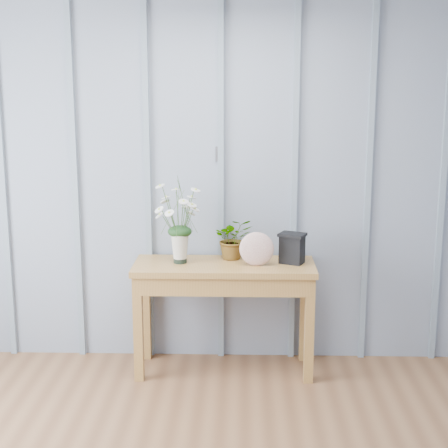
{
  "coord_description": "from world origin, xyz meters",
  "views": [
    {
      "loc": [
        0.4,
        -2.38,
        1.97
      ],
      "look_at": [
        0.28,
        1.94,
        1.03
      ],
      "focal_mm": 55.0,
      "sensor_mm": 36.0,
      "label": 1
    }
  ],
  "objects_px": {
    "felt_disc_vessel": "(257,249)",
    "carved_box": "(292,248)",
    "sideboard": "(224,280)",
    "daisy_vase": "(180,212)"
  },
  "relations": [
    {
      "from": "felt_disc_vessel",
      "to": "carved_box",
      "type": "relative_size",
      "value": 1.11
    },
    {
      "from": "sideboard",
      "to": "daisy_vase",
      "type": "distance_m",
      "value": 0.55
    },
    {
      "from": "felt_disc_vessel",
      "to": "sideboard",
      "type": "bearing_deg",
      "value": 170.62
    },
    {
      "from": "daisy_vase",
      "to": "sideboard",
      "type": "bearing_deg",
      "value": -3.12
    },
    {
      "from": "felt_disc_vessel",
      "to": "carved_box",
      "type": "height_order",
      "value": "felt_disc_vessel"
    },
    {
      "from": "sideboard",
      "to": "felt_disc_vessel",
      "type": "xyz_separation_m",
      "value": [
        0.21,
        -0.04,
        0.23
      ]
    },
    {
      "from": "carved_box",
      "to": "daisy_vase",
      "type": "bearing_deg",
      "value": -179.04
    },
    {
      "from": "sideboard",
      "to": "daisy_vase",
      "type": "relative_size",
      "value": 2.17
    },
    {
      "from": "daisy_vase",
      "to": "felt_disc_vessel",
      "type": "bearing_deg",
      "value": -6.78
    },
    {
      "from": "sideboard",
      "to": "carved_box",
      "type": "relative_size",
      "value": 5.87
    }
  ]
}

